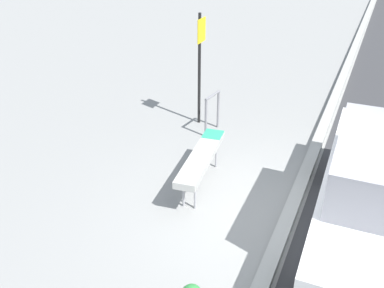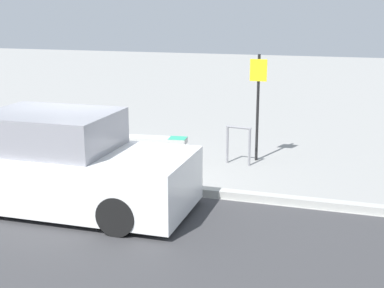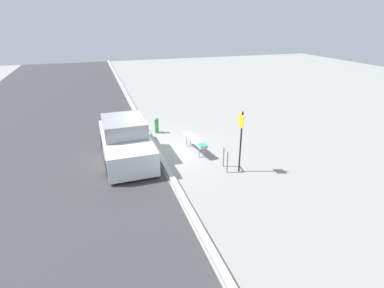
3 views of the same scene
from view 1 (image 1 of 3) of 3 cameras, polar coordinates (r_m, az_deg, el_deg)
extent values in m
plane|color=gray|center=(6.36, 12.26, -10.95)|extent=(60.00, 60.00, 0.00)
cube|color=#A8A8A3|center=(6.32, 12.32, -10.50)|extent=(60.00, 0.20, 0.13)
cylinder|color=#99999E|center=(6.45, 0.41, -6.86)|extent=(0.04, 0.04, 0.47)
cylinder|color=#99999E|center=(7.49, 3.25, -1.51)|extent=(0.04, 0.04, 0.47)
cylinder|color=#99999E|center=(6.50, -1.14, -6.58)|extent=(0.04, 0.04, 0.47)
cylinder|color=#99999E|center=(7.52, 1.90, -1.30)|extent=(0.04, 0.04, 0.47)
cube|color=#B2B2AD|center=(6.83, 1.24, -1.77)|extent=(1.83, 0.54, 0.11)
cube|color=teal|center=(7.41, 2.81, 1.32)|extent=(0.40, 0.37, 0.01)
cylinder|color=gray|center=(8.46, 1.87, 3.45)|extent=(0.05, 0.05, 0.80)
cylinder|color=gray|center=(8.85, 3.51, 4.60)|extent=(0.05, 0.05, 0.80)
cylinder|color=gray|center=(8.50, 2.77, 6.50)|extent=(0.55, 0.13, 0.05)
cylinder|color=black|center=(8.79, 0.98, 9.73)|extent=(0.06, 0.06, 2.30)
cube|color=yellow|center=(8.55, 1.28, 14.91)|extent=(0.36, 0.02, 0.46)
cylinder|color=black|center=(7.46, 18.58, -2.65)|extent=(0.60, 0.19, 0.60)
cylinder|color=black|center=(5.30, 15.21, -16.57)|extent=(0.60, 0.19, 0.60)
camera|label=2|loc=(12.60, 64.28, 9.42)|focal=50.00mm
camera|label=3|loc=(16.58, 33.62, 28.87)|focal=28.00mm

